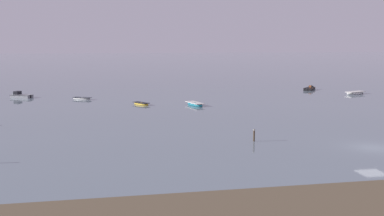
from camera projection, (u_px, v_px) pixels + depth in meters
The scene contains 8 objects.
ground_plane at pixel (373, 148), 43.76m from camera, with size 800.00×800.00×0.00m, color slate.
rowboat_moored_0 at pixel (355, 93), 89.09m from camera, with size 4.96×3.26×0.74m.
rowboat_moored_1 at pixel (82, 99), 80.74m from camera, with size 3.68×2.88×0.56m.
rowboat_moored_3 at pixel (141, 104), 73.92m from camera, with size 2.87×3.52×0.54m.
rowboat_moored_4 at pixel (195, 104), 73.15m from camera, with size 2.65×4.68×0.70m.
motorboat_moored_0 at pixel (310, 89), 97.27m from camera, with size 3.98×4.26×1.49m.
motorboat_moored_1 at pixel (19, 96), 83.69m from camera, with size 4.77×3.67×1.75m.
mooring_post_near at pixel (254, 135), 46.61m from camera, with size 0.22×0.22×1.40m.
Camera 1 is at (-25.35, -38.60, 10.09)m, focal length 42.52 mm.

